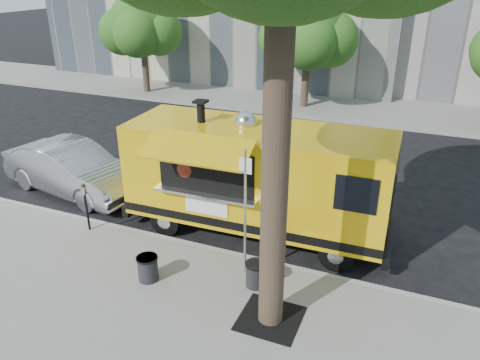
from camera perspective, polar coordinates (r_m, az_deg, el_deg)
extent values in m
plane|color=black|center=(12.72, -3.29, -6.37)|extent=(120.00, 120.00, 0.00)
cube|color=gray|center=(9.93, -13.76, -16.83)|extent=(60.00, 6.00, 0.15)
cube|color=#999993|center=(11.98, -5.24, -8.16)|extent=(60.00, 0.14, 0.16)
cube|color=gray|center=(24.65, 10.54, 8.93)|extent=(60.00, 5.00, 0.15)
cylinder|color=#33261C|center=(7.98, 4.33, 1.41)|extent=(0.48, 0.48, 6.50)
cube|color=black|center=(9.72, 3.70, -16.48)|extent=(1.20, 1.20, 0.02)
cylinder|color=#33261C|center=(27.10, -11.46, 13.24)|extent=(0.36, 0.36, 2.60)
sphere|color=#1F5316|center=(26.76, -11.90, 18.16)|extent=(3.42, 3.42, 3.42)
cylinder|color=#33261C|center=(23.78, 7.96, 11.96)|extent=(0.36, 0.36, 2.60)
sphere|color=#1F5316|center=(23.39, 8.32, 17.70)|extent=(3.60, 3.60, 3.60)
cylinder|color=silver|center=(10.12, 0.63, -4.25)|extent=(0.06, 0.06, 3.00)
cube|color=white|center=(9.62, 0.66, 1.76)|extent=(0.28, 0.02, 0.35)
cylinder|color=black|center=(12.92, -18.13, -3.72)|extent=(0.06, 0.06, 1.05)
cube|color=silver|center=(12.65, -18.50, -1.22)|extent=(0.10, 0.08, 0.22)
sphere|color=black|center=(12.60, -18.58, -0.69)|extent=(0.11, 0.11, 0.11)
cube|color=#DDAE0B|center=(11.95, 2.14, 0.78)|extent=(6.72, 2.44, 2.41)
cube|color=black|center=(12.37, 2.07, -3.37)|extent=(6.74, 2.46, 0.23)
cube|color=black|center=(12.01, 17.74, -7.11)|extent=(0.24, 2.15, 0.31)
cube|color=black|center=(13.85, -11.42, -1.96)|extent=(0.24, 2.15, 0.31)
cube|color=black|center=(11.27, 18.49, 0.08)|extent=(0.10, 1.80, 0.97)
cylinder|color=black|center=(11.29, 11.69, -8.83)|extent=(0.83, 0.31, 0.82)
cylinder|color=black|center=(12.91, 13.19, -4.46)|extent=(0.83, 0.31, 0.82)
cylinder|color=black|center=(12.59, -8.94, -4.85)|extent=(0.83, 0.31, 0.82)
cylinder|color=black|center=(14.06, -5.21, -1.36)|extent=(0.83, 0.31, 0.82)
cube|color=black|center=(11.20, -4.09, 1.21)|extent=(2.46, 0.25, 1.08)
cube|color=silver|center=(11.31, -4.34, -1.78)|extent=(2.67, 0.42, 0.06)
cube|color=#DDAE0B|center=(10.48, -5.43, 3.79)|extent=(2.59, 1.04, 0.43)
cube|color=white|center=(11.52, -4.12, -3.04)|extent=(1.13, 0.07, 0.51)
cylinder|color=black|center=(12.00, -4.79, 8.24)|extent=(0.21, 0.21, 0.56)
sphere|color=silver|center=(11.82, 0.66, 7.03)|extent=(0.57, 0.57, 0.57)
sphere|color=maroon|center=(11.69, -6.00, 1.89)|extent=(0.86, 0.86, 0.86)
cylinder|color=#FF590C|center=(11.56, -6.48, 0.89)|extent=(0.35, 0.13, 0.35)
imported|color=#B8BAC0|center=(15.49, -19.76, 1.29)|extent=(5.02, 2.45, 1.58)
cylinder|color=black|center=(10.37, 1.94, -11.42)|extent=(0.44, 0.44, 0.57)
cylinder|color=black|center=(10.22, 1.97, -10.22)|extent=(0.48, 0.48, 0.04)
cylinder|color=black|center=(10.74, -11.17, -10.51)|extent=(0.45, 0.45, 0.58)
cylinder|color=black|center=(10.59, -11.29, -9.31)|extent=(0.48, 0.48, 0.04)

